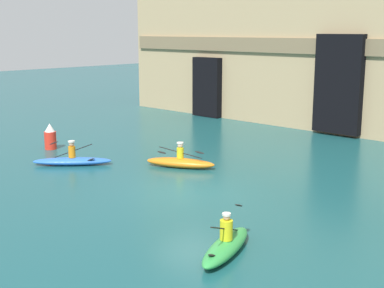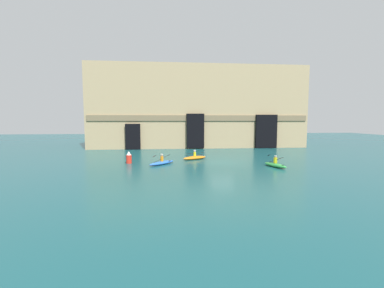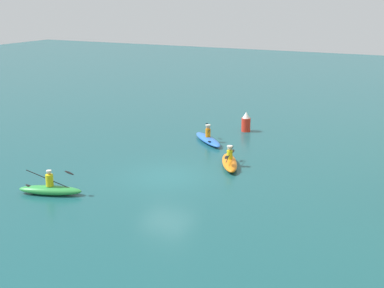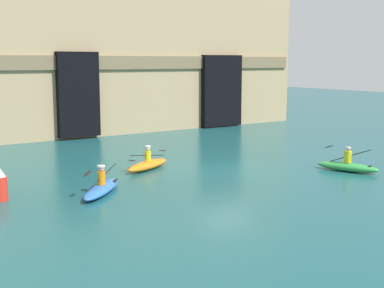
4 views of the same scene
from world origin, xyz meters
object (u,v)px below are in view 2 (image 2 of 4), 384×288
kayak_orange (195,157)px  kayak_green (275,165)px  marker_buoy (129,158)px  kayak_blue (162,162)px

kayak_orange → kayak_green: (7.26, -5.55, 0.01)m
kayak_orange → marker_buoy: marker_buoy is taller
kayak_green → kayak_orange: bearing=-147.2°
kayak_blue → marker_buoy: (-3.49, 1.08, 0.39)m
kayak_green → kayak_blue: bearing=-123.1°
kayak_green → marker_buoy: 14.92m
kayak_blue → marker_buoy: size_ratio=2.35×
kayak_green → marker_buoy: marker_buoy is taller
kayak_blue → kayak_green: bearing=-60.1°
kayak_orange → marker_buoy: bearing=167.5°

